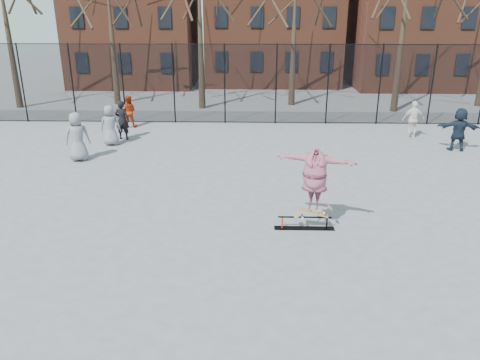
{
  "coord_description": "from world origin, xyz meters",
  "views": [
    {
      "loc": [
        0.05,
        -10.83,
        5.69
      ],
      "look_at": [
        -0.3,
        1.5,
        1.1
      ],
      "focal_mm": 35.0,
      "sensor_mm": 36.0,
      "label": 1
    }
  ],
  "objects_px": {
    "bystander_grey": "(110,125)",
    "bystander_navy": "(459,129)",
    "bystander_black": "(122,120)",
    "bystander_extra": "(77,137)",
    "skater": "(315,183)",
    "skateboard": "(313,215)",
    "bystander_white": "(413,120)",
    "bystander_red": "(129,111)",
    "skate_rail": "(304,224)"
  },
  "relations": [
    {
      "from": "bystander_red",
      "to": "bystander_navy",
      "type": "relative_size",
      "value": 0.87
    },
    {
      "from": "bystander_black",
      "to": "bystander_extra",
      "type": "xyz_separation_m",
      "value": [
        -0.9,
        -3.17,
        0.08
      ]
    },
    {
      "from": "skater",
      "to": "bystander_red",
      "type": "relative_size",
      "value": 1.33
    },
    {
      "from": "bystander_grey",
      "to": "bystander_red",
      "type": "height_order",
      "value": "bystander_grey"
    },
    {
      "from": "skater",
      "to": "bystander_extra",
      "type": "height_order",
      "value": "skater"
    },
    {
      "from": "bystander_black",
      "to": "bystander_white",
      "type": "xyz_separation_m",
      "value": [
        13.23,
        0.66,
        -0.04
      ]
    },
    {
      "from": "skateboard",
      "to": "bystander_white",
      "type": "height_order",
      "value": "bystander_white"
    },
    {
      "from": "skateboard",
      "to": "bystander_grey",
      "type": "bearing_deg",
      "value": 134.23
    },
    {
      "from": "skate_rail",
      "to": "bystander_white",
      "type": "bearing_deg",
      "value": 58.52
    },
    {
      "from": "bystander_white",
      "to": "bystander_extra",
      "type": "xyz_separation_m",
      "value": [
        -14.12,
        -3.83,
        0.11
      ]
    },
    {
      "from": "skateboard",
      "to": "bystander_black",
      "type": "distance_m",
      "value": 11.73
    },
    {
      "from": "bystander_black",
      "to": "bystander_red",
      "type": "relative_size",
      "value": 1.12
    },
    {
      "from": "skateboard",
      "to": "bystander_black",
      "type": "xyz_separation_m",
      "value": [
        -7.54,
        8.98,
        0.47
      ]
    },
    {
      "from": "bystander_red",
      "to": "bystander_white",
      "type": "relative_size",
      "value": 0.93
    },
    {
      "from": "bystander_navy",
      "to": "bystander_grey",
      "type": "bearing_deg",
      "value": 9.34
    },
    {
      "from": "bystander_grey",
      "to": "bystander_navy",
      "type": "height_order",
      "value": "bystander_navy"
    },
    {
      "from": "skater",
      "to": "bystander_navy",
      "type": "height_order",
      "value": "skater"
    },
    {
      "from": "skater",
      "to": "bystander_black",
      "type": "bearing_deg",
      "value": 146.25
    },
    {
      "from": "bystander_navy",
      "to": "skateboard",
      "type": "bearing_deg",
      "value": 58.68
    },
    {
      "from": "skateboard",
      "to": "bystander_red",
      "type": "distance_m",
      "value": 13.74
    },
    {
      "from": "skater",
      "to": "bystander_grey",
      "type": "bearing_deg",
      "value": 150.45
    },
    {
      "from": "bystander_white",
      "to": "bystander_extra",
      "type": "height_order",
      "value": "bystander_extra"
    },
    {
      "from": "bystander_red",
      "to": "bystander_grey",
      "type": "bearing_deg",
      "value": 91.05
    },
    {
      "from": "skateboard",
      "to": "bystander_red",
      "type": "xyz_separation_m",
      "value": [
        -7.84,
        11.28,
        0.38
      ]
    },
    {
      "from": "skater",
      "to": "bystander_navy",
      "type": "xyz_separation_m",
      "value": [
        6.91,
        7.61,
        -0.42
      ]
    },
    {
      "from": "bystander_white",
      "to": "bystander_navy",
      "type": "height_order",
      "value": "bystander_navy"
    },
    {
      "from": "bystander_grey",
      "to": "bystander_black",
      "type": "bearing_deg",
      "value": -114.27
    },
    {
      "from": "skater",
      "to": "bystander_grey",
      "type": "xyz_separation_m",
      "value": [
        -7.8,
        8.02,
        -0.45
      ]
    },
    {
      "from": "bystander_grey",
      "to": "bystander_extra",
      "type": "height_order",
      "value": "bystander_extra"
    },
    {
      "from": "bystander_white",
      "to": "bystander_navy",
      "type": "distance_m",
      "value": 2.37
    },
    {
      "from": "bystander_grey",
      "to": "bystander_black",
      "type": "relative_size",
      "value": 0.99
    },
    {
      "from": "skate_rail",
      "to": "skateboard",
      "type": "bearing_deg",
      "value": 0.0
    },
    {
      "from": "bystander_red",
      "to": "bystander_navy",
      "type": "xyz_separation_m",
      "value": [
        14.76,
        -3.67,
        0.11
      ]
    },
    {
      "from": "bystander_red",
      "to": "bystander_extra",
      "type": "relative_size",
      "value": 0.83
    },
    {
      "from": "skater",
      "to": "bystander_extra",
      "type": "distance_m",
      "value": 10.25
    },
    {
      "from": "bystander_black",
      "to": "bystander_navy",
      "type": "xyz_separation_m",
      "value": [
        14.45,
        -1.37,
        0.02
      ]
    },
    {
      "from": "skate_rail",
      "to": "bystander_black",
      "type": "height_order",
      "value": "bystander_black"
    },
    {
      "from": "skater",
      "to": "bystander_black",
      "type": "distance_m",
      "value": 11.73
    },
    {
      "from": "skate_rail",
      "to": "skater",
      "type": "relative_size",
      "value": 0.78
    },
    {
      "from": "skate_rail",
      "to": "bystander_red",
      "type": "distance_m",
      "value": 13.63
    },
    {
      "from": "skateboard",
      "to": "bystander_navy",
      "type": "bearing_deg",
      "value": 47.74
    },
    {
      "from": "skate_rail",
      "to": "bystander_black",
      "type": "bearing_deg",
      "value": 129.23
    },
    {
      "from": "skateboard",
      "to": "bystander_extra",
      "type": "xyz_separation_m",
      "value": [
        -8.44,
        5.8,
        0.55
      ]
    },
    {
      "from": "skater",
      "to": "bystander_grey",
      "type": "relative_size",
      "value": 1.2
    },
    {
      "from": "skate_rail",
      "to": "skater",
      "type": "bearing_deg",
      "value": 0.0
    },
    {
      "from": "skateboard",
      "to": "bystander_white",
      "type": "bearing_deg",
      "value": 59.44
    },
    {
      "from": "skateboard",
      "to": "skater",
      "type": "height_order",
      "value": "skater"
    },
    {
      "from": "skateboard",
      "to": "bystander_red",
      "type": "height_order",
      "value": "bystander_red"
    },
    {
      "from": "bystander_grey",
      "to": "bystander_black",
      "type": "height_order",
      "value": "bystander_black"
    },
    {
      "from": "bystander_black",
      "to": "bystander_extra",
      "type": "height_order",
      "value": "bystander_extra"
    }
  ]
}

